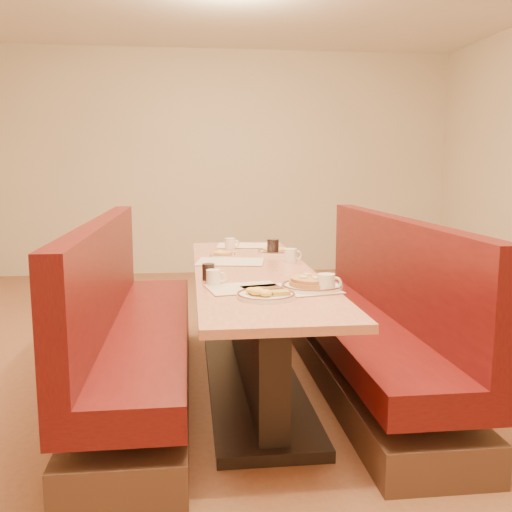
{
  "coord_description": "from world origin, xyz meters",
  "views": [
    {
      "loc": [
        -0.38,
        -3.33,
        1.36
      ],
      "look_at": [
        0.0,
        -0.12,
        0.85
      ],
      "focal_mm": 40.0,
      "sensor_mm": 36.0,
      "label": 1
    }
  ],
  "objects": [
    {
      "name": "extra_plate_far",
      "position": [
        -0.15,
        0.54,
        0.76
      ],
      "size": [
        0.18,
        0.18,
        0.04
      ],
      "rotation": [
        0.0,
        0.0,
        0.22
      ],
      "color": "white",
      "rests_on": "diner_table"
    },
    {
      "name": "eggs_plate",
      "position": [
        -0.03,
        -0.74,
        0.77
      ],
      "size": [
        0.28,
        0.28,
        0.06
      ],
      "rotation": [
        0.0,
        0.0,
        0.18
      ],
      "color": "white",
      "rests_on": "diner_table"
    },
    {
      "name": "coffee_mug_b",
      "position": [
        -0.26,
        -0.42,
        0.79
      ],
      "size": [
        0.11,
        0.07,
        0.08
      ],
      "rotation": [
        0.0,
        0.0,
        -0.03
      ],
      "color": "white",
      "rests_on": "diner_table"
    },
    {
      "name": "extra_plate_mid",
      "position": [
        0.22,
        0.61,
        0.77
      ],
      "size": [
        0.25,
        0.25,
        0.05
      ],
      "rotation": [
        0.0,
        0.0,
        0.17
      ],
      "color": "white",
      "rests_on": "diner_table"
    },
    {
      "name": "placemat_near_right",
      "position": [
        0.12,
        -0.6,
        0.75
      ],
      "size": [
        0.5,
        0.42,
        0.0
      ],
      "primitive_type": "cube",
      "rotation": [
        0.0,
        0.0,
        0.24
      ],
      "color": "beige",
      "rests_on": "diner_table"
    },
    {
      "name": "soda_tumbler_mid",
      "position": [
        0.2,
        0.54,
        0.81
      ],
      "size": [
        0.08,
        0.08,
        0.11
      ],
      "color": "black",
      "rests_on": "diner_table"
    },
    {
      "name": "ground",
      "position": [
        0.0,
        0.0,
        0.0
      ],
      "size": [
        8.0,
        8.0,
        0.0
      ],
      "primitive_type": "plane",
      "color": "#9E6647",
      "rests_on": "ground"
    },
    {
      "name": "soda_tumbler_near",
      "position": [
        -0.28,
        -0.29,
        0.8
      ],
      "size": [
        0.07,
        0.07,
        0.09
      ],
      "color": "black",
      "rests_on": "diner_table"
    },
    {
      "name": "pancake_plate",
      "position": [
        0.23,
        -0.58,
        0.77
      ],
      "size": [
        0.31,
        0.31,
        0.07
      ],
      "rotation": [
        0.0,
        0.0,
        -0.15
      ],
      "color": "white",
      "rests_on": "diner_table"
    },
    {
      "name": "placemat_near_left",
      "position": [
        -0.11,
        -0.53,
        0.75
      ],
      "size": [
        0.41,
        0.33,
        0.0
      ],
      "primitive_type": "cube",
      "rotation": [
        0.0,
        0.0,
        0.18
      ],
      "color": "beige",
      "rests_on": "diner_table"
    },
    {
      "name": "placemat_far_left",
      "position": [
        -0.12,
        0.28,
        0.75
      ],
      "size": [
        0.47,
        0.38,
        0.0
      ],
      "primitive_type": "cube",
      "rotation": [
        0.0,
        0.0,
        -0.16
      ],
      "color": "beige",
      "rests_on": "diner_table"
    },
    {
      "name": "placemat_far_right",
      "position": [
        0.03,
        1.03,
        0.75
      ],
      "size": [
        0.43,
        0.34,
        0.0
      ],
      "primitive_type": "cube",
      "rotation": [
        0.0,
        0.0,
        -0.13
      ],
      "color": "beige",
      "rests_on": "diner_table"
    },
    {
      "name": "booth_left",
      "position": [
        -0.73,
        0.0,
        0.36
      ],
      "size": [
        0.55,
        2.5,
        1.05
      ],
      "color": "#4C3326",
      "rests_on": "ground"
    },
    {
      "name": "coffee_mug_a",
      "position": [
        0.28,
        -0.67,
        0.8
      ],
      "size": [
        0.12,
        0.09,
        0.09
      ],
      "rotation": [
        0.0,
        0.0,
        -0.06
      ],
      "color": "white",
      "rests_on": "diner_table"
    },
    {
      "name": "room_envelope",
      "position": [
        0.0,
        0.0,
        1.93
      ],
      "size": [
        6.04,
        8.04,
        2.82
      ],
      "color": "beige",
      "rests_on": "ground"
    },
    {
      "name": "coffee_mug_d",
      "position": [
        -0.08,
        0.87,
        0.79
      ],
      "size": [
        0.11,
        0.08,
        0.08
      ],
      "rotation": [
        0.0,
        0.0,
        -0.09
      ],
      "color": "white",
      "rests_on": "diner_table"
    },
    {
      "name": "diner_table",
      "position": [
        0.0,
        0.0,
        0.37
      ],
      "size": [
        0.7,
        2.5,
        0.75
      ],
      "color": "black",
      "rests_on": "ground"
    },
    {
      "name": "booth_right",
      "position": [
        0.73,
        0.0,
        0.36
      ],
      "size": [
        0.55,
        2.5,
        1.05
      ],
      "color": "#4C3326",
      "rests_on": "ground"
    },
    {
      "name": "coffee_mug_c",
      "position": [
        0.27,
        0.24,
        0.8
      ],
      "size": [
        0.12,
        0.08,
        0.09
      ],
      "rotation": [
        0.0,
        0.0,
        0.05
      ],
      "color": "white",
      "rests_on": "diner_table"
    }
  ]
}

